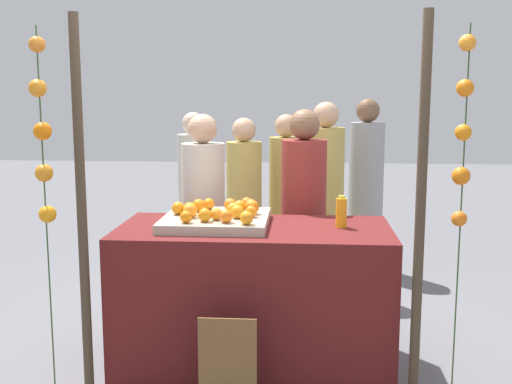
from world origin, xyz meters
The scene contains 34 objects.
ground_plane centered at (0.00, 0.00, 0.00)m, with size 24.00×24.00×0.00m, color slate.
stall_counter centered at (0.00, 0.00, 0.46)m, with size 1.72×0.85×0.91m, color #5B1919.
orange_tray centered at (-0.25, 0.04, 0.94)m, with size 0.66×0.66×0.06m, color #B2AD99.
orange_0 centered at (-0.11, 0.14, 1.02)m, with size 0.08×0.08×0.08m, color orange.
orange_1 centered at (-0.29, -0.15, 1.02)m, with size 0.08×0.08×0.08m, color orange.
orange_2 centered at (-0.02, 0.02, 1.01)m, with size 0.07×0.07×0.07m, color orange.
orange_3 centered at (-0.50, 0.06, 1.02)m, with size 0.08×0.08×0.08m, color orange.
orange_4 centered at (-0.08, 0.31, 1.01)m, with size 0.08×0.08×0.08m, color orange.
orange_5 centered at (-0.03, -0.22, 1.02)m, with size 0.08×0.08×0.08m, color orange.
orange_6 centered at (-0.42, 0.06, 1.02)m, with size 0.08×0.08×0.08m, color orange.
orange_7 centered at (-0.14, 0.05, 1.02)m, with size 0.09×0.09×0.09m, color orange.
orange_8 centered at (-0.10, -0.03, 1.02)m, with size 0.09×0.09×0.09m, color orange.
orange_9 centered at (-0.04, 0.26, 1.01)m, with size 0.07×0.07×0.07m, color orange.
orange_10 centered at (-0.02, 0.12, 1.02)m, with size 0.09×0.09×0.09m, color orange.
orange_11 centered at (-0.16, -0.17, 1.01)m, with size 0.08×0.08×0.08m, color orange.
orange_12 centered at (-0.23, -0.09, 1.01)m, with size 0.08×0.08×0.08m, color orange.
orange_13 centered at (-0.38, 0.17, 1.02)m, with size 0.09×0.09×0.09m, color orange.
orange_14 centered at (-0.40, -0.20, 1.01)m, with size 0.08×0.08×0.08m, color orange.
orange_15 centered at (-0.40, -0.03, 1.02)m, with size 0.09×0.09×0.09m, color orange.
orange_16 centered at (-0.18, 0.21, 1.02)m, with size 0.09×0.09×0.09m, color orange.
orange_17 centered at (-0.33, 0.26, 1.01)m, with size 0.08×0.08×0.08m, color orange.
juice_bottle centered at (0.55, 0.03, 1.01)m, with size 0.07×0.07×0.20m.
chalkboard_sign centered at (-0.09, -0.64, 0.27)m, with size 0.32×0.03×0.56m.
vendor_left centered at (-0.44, 0.71, 0.74)m, with size 0.32×0.32×1.60m.
vendor_right centered at (0.31, 0.67, 0.76)m, with size 0.33×0.33×1.64m.
crowd_person_0 centered at (0.92, 2.31, 0.79)m, with size 0.34×0.34×1.70m.
crowd_person_1 centered at (0.14, 1.89, 0.73)m, with size 0.31×0.31×1.56m.
crowd_person_2 centered at (-0.21, 1.53, 0.72)m, with size 0.31×0.31×1.54m.
crowd_person_3 centered at (0.50, 1.68, 0.78)m, with size 0.34×0.34×1.68m.
crowd_person_4 centered at (-0.75, 2.08, 0.73)m, with size 0.32×0.32×1.57m.
canopy_post_left centered at (-0.94, -0.46, 1.09)m, with size 0.06×0.06×2.18m, color #473828.
canopy_post_right centered at (0.94, -0.46, 1.09)m, with size 0.06×0.06×2.18m, color #473828.
garland_strand_left centered at (-1.13, -0.52, 1.51)m, with size 0.12×0.11×2.11m.
garland_strand_right centered at (1.15, -0.46, 1.53)m, with size 0.10×0.11×2.11m.
Camera 1 is at (0.31, -3.85, 1.75)m, focal length 43.96 mm.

